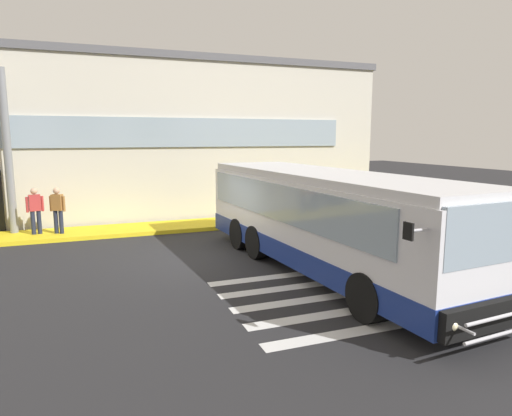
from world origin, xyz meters
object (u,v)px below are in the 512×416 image
bus_main_foreground (325,223)px  passenger_near_column (35,209)px  passenger_by_doorway (58,208)px  entry_support_column (8,152)px

bus_main_foreground → passenger_near_column: (-7.75, 7.16, -0.25)m
passenger_near_column → passenger_by_doorway: (0.75, -0.17, 0.00)m
bus_main_foreground → passenger_by_doorway: size_ratio=6.44×
entry_support_column → bus_main_foreground: entry_support_column is taller
passenger_near_column → passenger_by_doorway: same height
passenger_by_doorway → bus_main_foreground: bearing=-45.0°
passenger_near_column → passenger_by_doorway: 0.77m
entry_support_column → passenger_by_doorway: bearing=-25.6°
entry_support_column → bus_main_foreground: (8.55, -7.74, -1.75)m
bus_main_foreground → passenger_near_column: bus_main_foreground is taller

